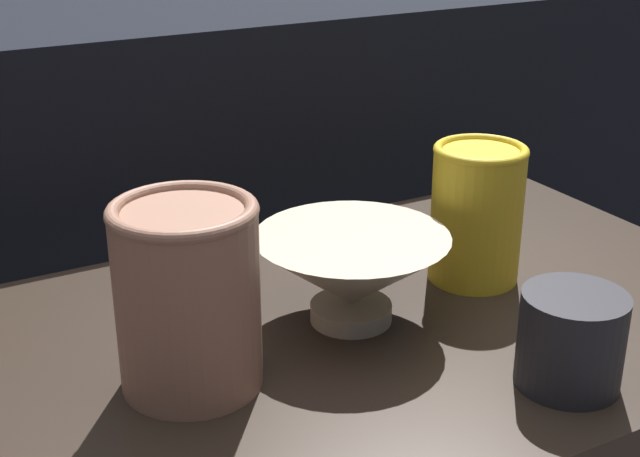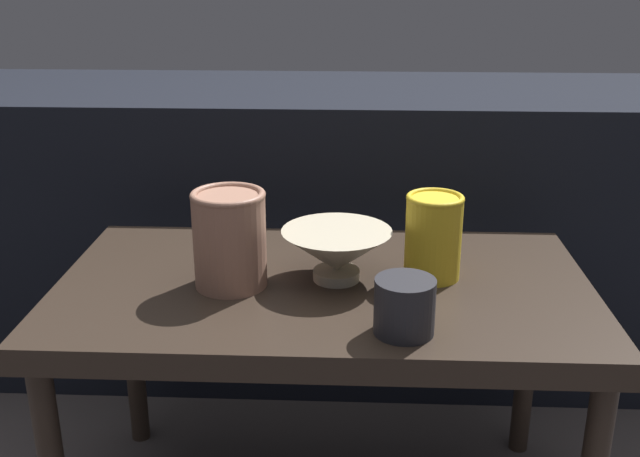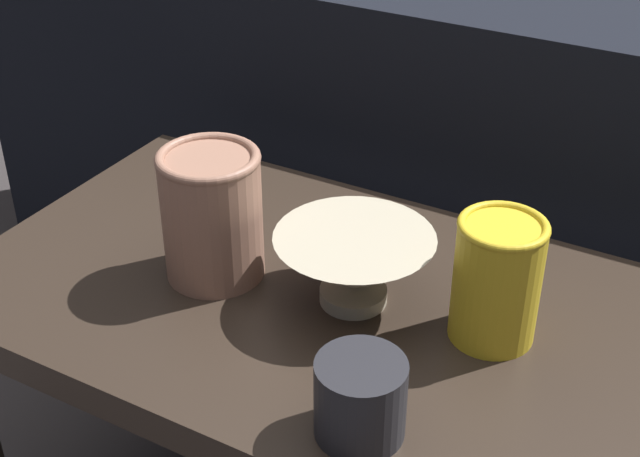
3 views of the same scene
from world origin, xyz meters
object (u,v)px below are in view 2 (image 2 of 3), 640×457
object	(u,v)px
bowl	(337,251)
vase_colorful_right	(433,235)
vase_textured_left	(230,237)
cup	(405,306)

from	to	relation	value
bowl	vase_colorful_right	bearing A→B (deg)	6.70
vase_textured_left	vase_colorful_right	xyz separation A→B (m)	(0.31, 0.04, -0.01)
bowl	vase_colorful_right	distance (m)	0.15
vase_textured_left	cup	world-z (taller)	vase_textured_left
vase_textured_left	cup	bearing A→B (deg)	-29.34
vase_textured_left	cup	distance (m)	0.29
bowl	vase_textured_left	xyz separation A→B (m)	(-0.16, -0.03, 0.03)
vase_textured_left	bowl	bearing A→B (deg)	9.62
vase_textured_left	vase_colorful_right	distance (m)	0.31
vase_textured_left	cup	size ratio (longest dim) A/B	1.83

